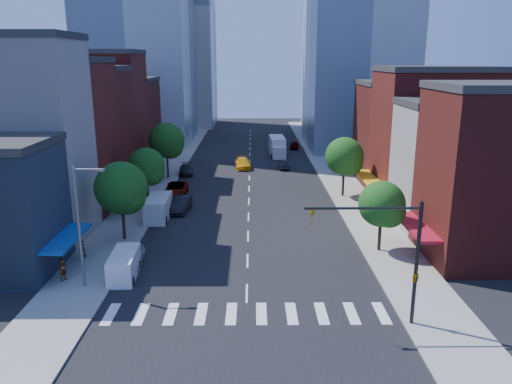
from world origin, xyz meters
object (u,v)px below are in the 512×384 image
at_px(traffic_car_oncoming, 284,165).
at_px(cargo_van_near, 124,265).
at_px(box_truck, 277,147).
at_px(pedestrian_far, 81,249).
at_px(parked_car_second, 181,204).
at_px(parked_car_third, 176,189).
at_px(cargo_van_far, 158,208).
at_px(pedestrian_near, 63,269).
at_px(traffic_car_far, 294,145).
at_px(parked_car_front, 130,258).
at_px(taxi, 243,163).
at_px(parked_car_rear, 186,170).

bearing_deg(traffic_car_oncoming, cargo_van_near, 70.02).
bearing_deg(box_truck, pedestrian_far, -114.51).
height_order(parked_car_second, parked_car_third, parked_car_second).
height_order(parked_car_second, cargo_van_far, cargo_van_far).
bearing_deg(pedestrian_near, traffic_car_far, 6.62).
height_order(parked_car_second, traffic_car_oncoming, parked_car_second).
distance_m(parked_car_front, taxi, 38.75).
distance_m(parked_car_third, traffic_car_oncoming, 21.05).
bearing_deg(parked_car_third, pedestrian_near, -101.84).
bearing_deg(cargo_van_far, parked_car_front, -90.26).
height_order(parked_car_second, pedestrian_far, pedestrian_far).
bearing_deg(traffic_car_far, parked_car_front, 78.54).
bearing_deg(parked_car_front, parked_car_third, 87.79).
bearing_deg(parked_car_front, pedestrian_near, -147.20).
bearing_deg(cargo_van_near, parked_car_front, 86.91).
bearing_deg(taxi, parked_car_front, -106.89).
relative_size(parked_car_third, cargo_van_far, 1.02).
bearing_deg(pedestrian_near, parked_car_front, -28.66).
distance_m(parked_car_third, cargo_van_near, 23.97).
bearing_deg(parked_car_second, taxi, 78.12).
distance_m(parked_car_rear, traffic_car_far, 28.00).
relative_size(parked_car_front, traffic_car_oncoming, 1.15).
relative_size(parked_car_front, traffic_car_far, 1.13).
xyz_separation_m(parked_car_third, taxi, (8.00, 15.96, -0.00)).
distance_m(parked_car_front, box_truck, 50.05).
relative_size(parked_car_second, parked_car_rear, 1.01).
distance_m(parked_car_front, traffic_car_far, 58.03).
bearing_deg(taxi, parked_car_third, -120.88).
bearing_deg(traffic_car_far, cargo_van_far, 73.77).
distance_m(traffic_car_far, pedestrian_near, 62.24).
xyz_separation_m(parked_car_second, pedestrian_near, (-6.37, -18.08, 0.23)).
bearing_deg(cargo_van_far, parked_car_second, 52.71).
bearing_deg(pedestrian_far, parked_car_second, 175.46).
distance_m(parked_car_rear, taxi, 9.30).
bearing_deg(cargo_van_far, pedestrian_far, -112.34).
distance_m(parked_car_second, taxi, 23.57).
xyz_separation_m(parked_car_front, cargo_van_near, (0.01, -2.11, 0.21)).
bearing_deg(box_truck, parked_car_rear, -136.57).
relative_size(parked_car_front, pedestrian_far, 2.95).
bearing_deg(taxi, parked_car_second, -110.19).
height_order(taxi, traffic_car_oncoming, taxi).
relative_size(parked_car_rear, cargo_van_near, 1.03).
distance_m(box_truck, pedestrian_near, 54.20).
bearing_deg(box_truck, cargo_van_far, -114.48).
bearing_deg(pedestrian_near, parked_car_third, 16.50).
height_order(parked_car_third, cargo_van_far, cargo_van_far).
bearing_deg(traffic_car_far, cargo_van_near, 79.17).
bearing_deg(traffic_car_oncoming, box_truck, -86.63).
bearing_deg(box_truck, traffic_car_oncoming, -89.77).
xyz_separation_m(cargo_van_far, taxi, (8.47, 25.31, -0.38)).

